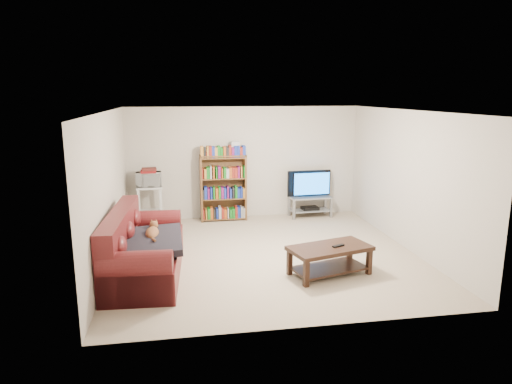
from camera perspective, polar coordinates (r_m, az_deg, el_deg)
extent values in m
plane|color=#CAB396|center=(7.81, 1.22, -7.78)|extent=(5.00, 5.00, 0.00)
plane|color=white|center=(7.34, 1.31, 10.10)|extent=(5.00, 5.00, 0.00)
plane|color=beige|center=(9.91, -1.45, 3.70)|extent=(5.00, 0.00, 5.00)
plane|color=beige|center=(5.12, 6.53, -4.58)|extent=(5.00, 0.00, 5.00)
plane|color=beige|center=(7.44, -18.01, 0.21)|extent=(0.00, 5.00, 5.00)
plane|color=beige|center=(8.32, 18.44, 1.40)|extent=(0.00, 5.00, 5.00)
cube|color=#5B1719|center=(7.12, -13.53, -8.30)|extent=(1.11, 2.34, 0.44)
cube|color=#5B1719|center=(7.08, -16.59, -6.18)|extent=(0.38, 2.30, 0.96)
cube|color=#5B1719|center=(6.15, -14.71, -11.10)|extent=(0.95, 0.29, 0.56)
cube|color=#5B1719|center=(8.06, -12.70, -5.35)|extent=(0.95, 0.29, 0.56)
cube|color=black|center=(6.85, -13.00, -6.01)|extent=(0.92, 1.17, 0.19)
cube|color=black|center=(6.94, 9.22, -6.96)|extent=(1.33, 0.90, 0.06)
cube|color=black|center=(7.04, 9.13, -9.36)|extent=(1.20, 0.81, 0.03)
cube|color=black|center=(6.54, 6.30, -10.14)|extent=(0.09, 0.09, 0.38)
cube|color=black|center=(7.14, 13.96, -8.50)|extent=(0.09, 0.09, 0.38)
cube|color=black|center=(6.94, 4.21, -8.77)|extent=(0.09, 0.09, 0.38)
cube|color=black|center=(7.50, 11.63, -7.36)|extent=(0.09, 0.09, 0.38)
cube|color=black|center=(6.94, 10.25, -6.63)|extent=(0.20, 0.13, 0.02)
cube|color=#999EA3|center=(10.08, 6.78, -0.64)|extent=(0.93, 0.46, 0.03)
cube|color=#999EA3|center=(10.15, 6.74, -2.24)|extent=(0.89, 0.44, 0.02)
cube|color=gray|center=(9.83, 4.76, -2.20)|extent=(0.05, 0.05, 0.46)
cube|color=gray|center=(10.12, 9.36, -1.91)|extent=(0.05, 0.05, 0.46)
cube|color=gray|center=(10.16, 4.16, -1.72)|extent=(0.05, 0.05, 0.46)
cube|color=gray|center=(10.43, 8.63, -1.45)|extent=(0.05, 0.05, 0.46)
imported|color=black|center=(10.02, 6.83, 1.02)|extent=(0.99, 0.19, 0.56)
cube|color=black|center=(10.14, 6.75, -2.02)|extent=(0.38, 0.28, 0.06)
cube|color=brown|center=(9.69, -6.86, 0.43)|extent=(0.04, 0.30, 1.41)
cube|color=brown|center=(9.77, -1.38, 0.63)|extent=(0.04, 0.30, 1.41)
cube|color=brown|center=(9.60, -4.17, 4.56)|extent=(0.98, 0.31, 0.03)
cube|color=maroon|center=(9.58, -5.47, 4.82)|extent=(0.28, 0.22, 0.08)
cube|color=silver|center=(9.51, -13.22, 0.59)|extent=(0.54, 0.41, 0.04)
cube|color=silver|center=(9.62, -13.08, -2.36)|extent=(0.49, 0.37, 0.03)
cube|color=silver|center=(9.46, -14.41, -2.10)|extent=(0.05, 0.05, 0.78)
cube|color=silver|center=(9.46, -11.77, -1.97)|extent=(0.05, 0.05, 0.78)
cube|color=silver|center=(9.75, -14.40, -1.68)|extent=(0.05, 0.05, 0.78)
cube|color=silver|center=(9.75, -11.84, -1.55)|extent=(0.05, 0.05, 0.78)
imported|color=silver|center=(9.48, -13.27, 1.54)|extent=(0.53, 0.38, 0.28)
cube|color=maroon|center=(9.45, -13.32, 2.52)|extent=(0.32, 0.28, 0.05)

